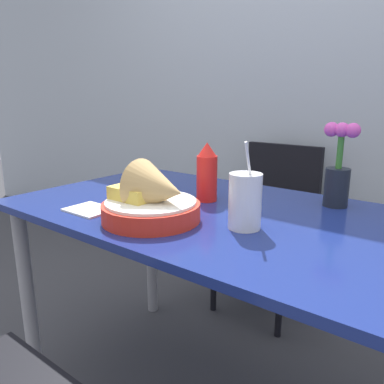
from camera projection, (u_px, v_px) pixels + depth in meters
name	position (u px, v px, depth m)	size (l,w,h in m)	color
wall_window	(335.00, 48.00, 1.82)	(7.00, 0.06, 2.60)	#9EA8B7
dining_table	(213.00, 237.00, 1.19)	(1.30, 0.77, 0.73)	navy
chair_far_window	(273.00, 211.00, 1.92)	(0.40, 0.40, 0.84)	black
food_basket	(154.00, 201.00, 1.03)	(0.28, 0.28, 0.17)	red
ketchup_bottle	(207.00, 173.00, 1.24)	(0.07, 0.07, 0.20)	red
drink_cup	(245.00, 203.00, 0.98)	(0.09, 0.09, 0.23)	silver
flower_vase	(338.00, 171.00, 1.17)	(0.11, 0.08, 0.26)	black
napkin	(90.00, 210.00, 1.15)	(0.14, 0.11, 0.01)	white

